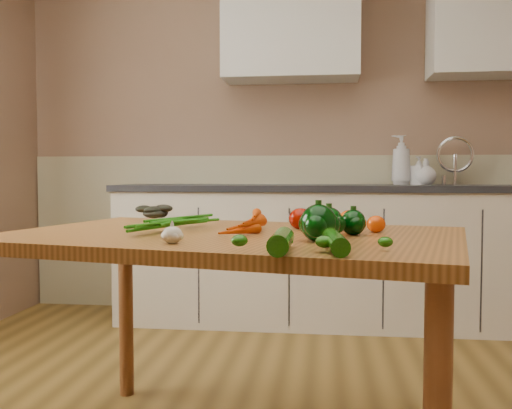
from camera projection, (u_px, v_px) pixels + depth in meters
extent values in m
cube|color=#97755B|center=(307.00, 127.00, 4.01)|extent=(4.00, 0.02, 2.60)
cube|color=#BCB48D|center=(306.00, 234.00, 4.02)|extent=(3.98, 0.03, 1.10)
cube|color=beige|center=(335.00, 257.00, 3.71)|extent=(2.80, 0.60, 0.86)
cube|color=#2C2D32|center=(336.00, 188.00, 3.69)|extent=(2.84, 0.64, 0.04)
cube|color=#99999E|center=(461.00, 195.00, 3.59)|extent=(0.55, 0.42, 0.10)
cylinder|color=silver|center=(455.00, 167.00, 3.76)|extent=(0.02, 0.02, 0.24)
cube|color=silver|center=(291.00, 27.00, 3.80)|extent=(0.90, 0.35, 0.70)
cube|color=silver|center=(494.00, 21.00, 3.64)|extent=(0.80, 0.35, 0.70)
cube|color=#A4682F|center=(232.00, 239.00, 1.87)|extent=(1.62, 1.22, 0.04)
cylinder|color=brown|center=(126.00, 312.00, 2.49)|extent=(0.06, 0.06, 0.73)
cylinder|color=brown|center=(444.00, 341.00, 2.05)|extent=(0.06, 0.06, 0.73)
imported|color=silver|center=(401.00, 160.00, 3.74)|extent=(0.13, 0.13, 0.33)
imported|color=silver|center=(419.00, 171.00, 3.72)|extent=(0.12, 0.12, 0.19)
imported|color=silver|center=(426.00, 172.00, 3.69)|extent=(0.16, 0.16, 0.17)
ellipsoid|color=beige|center=(172.00, 235.00, 1.57)|extent=(0.06, 0.06, 0.05)
sphere|color=black|center=(329.00, 222.00, 1.75)|extent=(0.09, 0.09, 0.09)
sphere|color=black|center=(353.00, 223.00, 1.79)|extent=(0.08, 0.08, 0.08)
sphere|color=black|center=(318.00, 223.00, 1.62)|extent=(0.10, 0.10, 0.10)
ellipsoid|color=#8E0E02|center=(301.00, 219.00, 1.97)|extent=(0.08, 0.08, 0.08)
ellipsoid|color=#DC4005|center=(350.00, 220.00, 1.93)|extent=(0.08, 0.08, 0.07)
ellipsoid|color=#DC4005|center=(376.00, 224.00, 1.87)|extent=(0.06, 0.06, 0.06)
cylinder|color=#144E08|center=(335.00, 242.00, 1.42)|extent=(0.07, 0.25, 0.05)
cylinder|color=#144E08|center=(281.00, 241.00, 1.40)|extent=(0.05, 0.21, 0.05)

